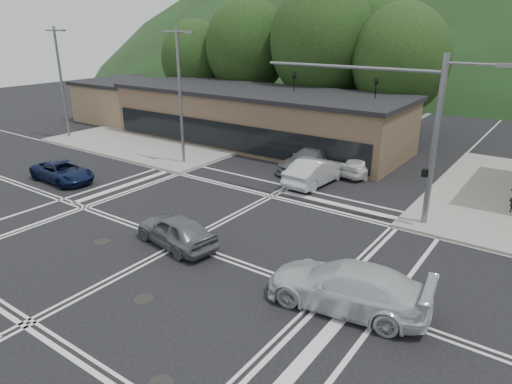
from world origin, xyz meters
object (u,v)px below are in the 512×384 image
Objects in this scene: car_grey_center at (176,230)px; car_silver_east at (347,286)px; car_queue_a at (316,171)px; car_blue_west at (62,172)px; car_queue_b at (365,164)px; car_northbound at (311,160)px.

car_grey_center is 0.76× the size of car_silver_east.
car_blue_west is at bearing 36.67° from car_queue_a.
car_blue_west is 0.81× the size of car_silver_east.
car_queue_b is (1.73, 3.48, -0.09)m from car_queue_a.
car_queue_a is at bearing -55.08° from car_blue_west.
car_silver_east is at bearing -46.90° from car_northbound.
car_silver_east is 1.04× the size of car_northbound.
car_queue_a is at bearing 72.03° from car_queue_b.
car_queue_a is 3.89m from car_queue_b.
car_blue_west is at bearing -103.90° from car_silver_east.
car_queue_b is at bearing -113.38° from car_queue_a.
car_queue_a is at bearing -45.36° from car_northbound.
car_silver_east reaches higher than car_northbound.
car_silver_east is at bearing 99.39° from car_grey_center.
car_grey_center is at bearing 87.63° from car_queue_b.
car_queue_b is (2.75, 14.30, -0.00)m from car_grey_center.
car_grey_center is (11.94, -2.23, 0.09)m from car_blue_west.
car_northbound is (-0.48, 12.97, 0.05)m from car_grey_center.
car_grey_center reaches higher than car_blue_west.
car_queue_a is at bearing -175.97° from car_grey_center.
car_queue_a is 0.92× the size of car_northbound.
car_blue_west is 20.11m from car_silver_east.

